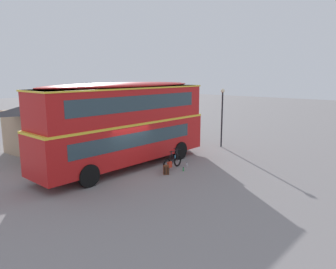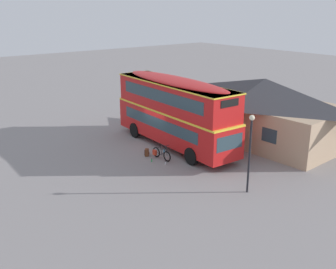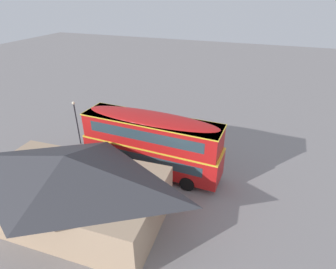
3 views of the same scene
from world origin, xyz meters
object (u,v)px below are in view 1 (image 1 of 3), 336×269
object	(u,v)px
water_bottle_green_metal	(183,169)
touring_bicycle	(172,162)
backpack_on_ground	(166,169)
double_decker_bus	(125,121)
street_lamp	(222,111)
water_bottle_clear_plastic	(187,164)

from	to	relation	value
water_bottle_green_metal	touring_bicycle	bearing A→B (deg)	92.78
backpack_on_ground	double_decker_bus	bearing A→B (deg)	97.86
double_decker_bus	touring_bicycle	xyz separation A→B (m)	(1.36, -2.25, -2.27)
double_decker_bus	touring_bicycle	bearing A→B (deg)	-58.87
double_decker_bus	street_lamp	size ratio (longest dim) A/B	2.59
double_decker_bus	backpack_on_ground	world-z (taller)	double_decker_bus
touring_bicycle	water_bottle_clear_plastic	distance (m)	1.02
touring_bicycle	water_bottle_clear_plastic	size ratio (longest dim) A/B	7.99
double_decker_bus	street_lamp	distance (m)	8.13
water_bottle_clear_plastic	street_lamp	size ratio (longest dim) A/B	0.05
backpack_on_ground	street_lamp	distance (m)	8.04
double_decker_bus	water_bottle_clear_plastic	distance (m)	4.29
water_bottle_clear_plastic	street_lamp	world-z (taller)	street_lamp
water_bottle_clear_plastic	water_bottle_green_metal	distance (m)	0.97
backpack_on_ground	water_bottle_clear_plastic	distance (m)	1.93
backpack_on_ground	water_bottle_green_metal	bearing A→B (deg)	-19.80
backpack_on_ground	water_bottle_clear_plastic	world-z (taller)	backpack_on_ground
double_decker_bus	water_bottle_clear_plastic	world-z (taller)	double_decker_bus
water_bottle_green_metal	street_lamp	bearing A→B (deg)	12.21
double_decker_bus	street_lamp	xyz separation A→B (m)	(7.97, -1.58, -0.01)
backpack_on_ground	touring_bicycle	bearing A→B (deg)	20.64
double_decker_bus	water_bottle_green_metal	xyz separation A→B (m)	(1.40, -3.00, -2.54)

